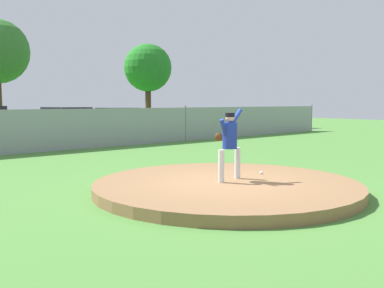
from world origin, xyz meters
name	(u,v)px	position (x,y,z in m)	size (l,w,h in m)	color
ground_plane	(91,163)	(0.00, 6.00, 0.00)	(80.00, 80.00, 0.00)	#4C8438
asphalt_strip	(0,144)	(0.00, 14.50, 0.00)	(44.00, 7.00, 0.01)	#2B2B2D
pitchers_mound	(226,186)	(0.00, 0.00, 0.11)	(5.79, 5.79, 0.22)	olive
pitcher_youth	(229,139)	(0.12, 0.04, 1.14)	(0.81, 0.32, 1.58)	silver
baseball	(261,173)	(1.32, 0.10, 0.26)	(0.07, 0.07, 0.07)	white
chainlink_fence	(39,131)	(0.00, 10.00, 0.84)	(37.76, 0.07, 1.77)	gray
parked_car_champagne	(118,123)	(6.54, 14.62, 0.78)	(2.06, 4.13, 1.62)	tan
parked_car_white	(67,124)	(3.21, 14.24, 0.81)	(1.90, 4.46, 1.69)	silver
parked_car_slate	(174,121)	(10.85, 14.91, 0.75)	(1.97, 4.11, 1.56)	slate
tree_bushy_near	(148,68)	(14.60, 22.75, 4.70)	(3.90, 3.90, 6.68)	#4C331E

